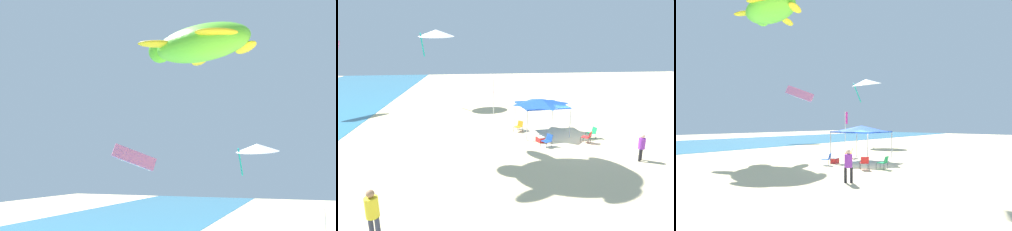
% 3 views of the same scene
% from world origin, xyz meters
% --- Properties ---
extents(kite_turtle_lime, '(7.31, 7.69, 3.38)m').
position_xyz_m(kite_turtle_lime, '(0.91, 12.05, 13.89)').
color(kite_turtle_lime, '#66D82D').
extents(kite_parafoil_pink, '(2.99, 3.77, 2.72)m').
position_xyz_m(kite_parafoil_pink, '(12.93, 22.11, 7.34)').
color(kite_parafoil_pink, pink).
extents(kite_delta_white, '(4.15, 4.09, 3.21)m').
position_xyz_m(kite_delta_white, '(14.36, 10.43, 8.19)').
color(kite_delta_white, white).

